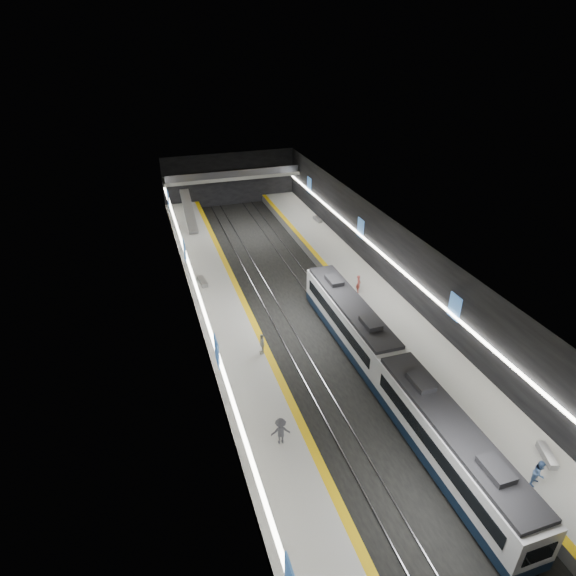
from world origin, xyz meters
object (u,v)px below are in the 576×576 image
object	(u,v)px
train	(391,371)
passenger_right_a	(358,284)
bench_left_far	(202,282)
escalator	(189,211)
bench_right_near	(547,455)
passenger_left_a	(262,344)
bench_right_far	(318,219)
passenger_right_b	(539,473)
passenger_left_b	(281,431)

from	to	relation	value
train	passenger_right_a	bearing A→B (deg)	74.67
bench_left_far	passenger_right_a	distance (m)	16.19
escalator	train	bearing A→B (deg)	-75.00
bench_right_near	passenger_left_a	size ratio (longest dim) A/B	1.09
bench_left_far	bench_right_far	world-z (taller)	bench_left_far
train	bench_right_near	bearing A→B (deg)	-57.64
train	bench_left_far	xyz separation A→B (m)	(-11.06, 20.14, -0.94)
train	bench_left_far	bearing A→B (deg)	118.77
passenger_right_b	passenger_left_b	distance (m)	15.64
bench_right_far	passenger_right_a	size ratio (longest dim) A/B	1.01
passenger_left_b	passenger_right_a	bearing A→B (deg)	-121.70
bench_right_near	bench_right_far	world-z (taller)	bench_right_near
train	passenger_left_a	size ratio (longest dim) A/B	16.34
bench_left_far	passenger_right_b	distance (m)	34.40
bench_right_far	passenger_right_a	xyz separation A→B (m)	(-3.13, -19.63, 0.70)
bench_right_near	passenger_left_a	bearing A→B (deg)	150.62
bench_right_far	escalator	bearing A→B (deg)	160.24
bench_left_far	bench_right_near	bearing A→B (deg)	-66.57
bench_right_near	passenger_right_b	size ratio (longest dim) A/B	1.10
bench_right_far	passenger_right_b	size ratio (longest dim) A/B	1.03
passenger_left_a	passenger_left_b	bearing A→B (deg)	-4.89
bench_right_near	passenger_left_a	world-z (taller)	passenger_left_a
train	passenger_right_a	xyz separation A→B (m)	(3.72, 13.57, -0.27)
bench_right_near	passenger_left_a	distance (m)	21.54
escalator	bench_left_far	bearing A→B (deg)	-93.52
escalator	bench_left_far	xyz separation A→B (m)	(-1.06, -17.18, -1.65)
train	passenger_right_b	distance (m)	11.52
bench_left_far	bench_right_near	xyz separation A→B (m)	(17.06, -29.61, -0.01)
escalator	bench_right_far	bearing A→B (deg)	-13.72
train	passenger_right_b	bearing A→B (deg)	-69.86
passenger_left_a	passenger_left_b	xyz separation A→B (m)	(-1.38, -9.73, 0.07)
train	bench_right_far	bearing A→B (deg)	78.34
bench_left_far	passenger_right_b	xyz separation A→B (m)	(15.02, -30.94, 0.66)
escalator	passenger_left_b	size ratio (longest dim) A/B	4.05
passenger_right_a	passenger_left_b	size ratio (longest dim) A/B	0.94
train	escalator	xyz separation A→B (m)	(-10.00, 37.31, 0.70)
escalator	bench_right_near	bearing A→B (deg)	-71.12
passenger_left_b	train	bearing A→B (deg)	-155.35
bench_right_far	passenger_right_b	bearing A→B (deg)	-99.79
passenger_right_b	passenger_left_a	distance (m)	21.32
bench_right_far	passenger_left_b	bearing A→B (deg)	-120.47
escalator	bench_right_near	distance (m)	49.47
passenger_right_b	passenger_left_a	bearing A→B (deg)	101.96
escalator	passenger_left_a	size ratio (longest dim) A/B	4.35
passenger_left_a	passenger_right_b	bearing A→B (deg)	38.11
passenger_right_b	passenger_left_a	size ratio (longest dim) A/B	0.99
bench_right_far	passenger_right_b	distance (m)	44.11
passenger_right_a	passenger_left_b	distance (m)	21.31
passenger_left_b	passenger_left_a	bearing A→B (deg)	-91.04
escalator	passenger_right_a	bearing A→B (deg)	-59.98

